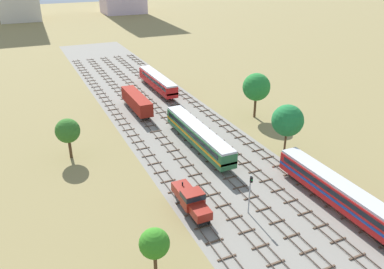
{
  "coord_description": "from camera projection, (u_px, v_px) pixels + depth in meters",
  "views": [
    {
      "loc": [
        -26.71,
        -9.65,
        30.93
      ],
      "look_at": [
        0.0,
        48.43,
        1.5
      ],
      "focal_mm": 36.39,
      "sensor_mm": 36.0,
      "label": 1
    }
  ],
  "objects": [
    {
      "name": "track_far_left",
      "position": [
        131.0,
        132.0,
        74.6
      ],
      "size": [
        2.4,
        126.0,
        0.29
      ],
      "color": "#47382D",
      "rests_on": "ground"
    },
    {
      "name": "track_left",
      "position": [
        153.0,
        128.0,
        76.31
      ],
      "size": [
        2.4,
        126.0,
        0.29
      ],
      "color": "#47382D",
      "rests_on": "ground"
    },
    {
      "name": "shunter_loco_far_left_near",
      "position": [
        191.0,
        199.0,
        50.76
      ],
      "size": [
        2.74,
        8.46,
        3.1
      ],
      "color": "maroon",
      "rests_on": "ground"
    },
    {
      "name": "freight_boxcar_left_midfar",
      "position": [
        137.0,
        101.0,
        83.86
      ],
      "size": [
        2.87,
        14.0,
        3.6
      ],
      "color": "maroon",
      "rests_on": "ground"
    },
    {
      "name": "signal_post_nearest",
      "position": [
        250.0,
        190.0,
        49.86
      ],
      "size": [
        0.28,
        0.47,
        5.72
      ],
      "color": "gray",
      "rests_on": "ground"
    },
    {
      "name": "track_centre_left",
      "position": [
        174.0,
        124.0,
        78.02
      ],
      "size": [
        2.4,
        126.0,
        0.29
      ],
      "color": "#47382D",
      "rests_on": "ground"
    },
    {
      "name": "ground_plane",
      "position": [
        176.0,
        127.0,
        77.25
      ],
      "size": [
        480.0,
        480.0,
        0.0
      ],
      "primitive_type": "plane",
      "color": "olive"
    },
    {
      "name": "diesel_railcar_centre_far",
      "position": [
        157.0,
        81.0,
        96.73
      ],
      "size": [
        2.96,
        20.5,
        3.8
      ],
      "color": "red",
      "rests_on": "ground"
    },
    {
      "name": "passenger_coach_centre_right_nearest",
      "position": [
        340.0,
        193.0,
        51.06
      ],
      "size": [
        2.96,
        22.0,
        3.8
      ],
      "color": "red",
      "rests_on": "ground"
    },
    {
      "name": "track_centre",
      "position": [
        194.0,
        121.0,
        79.73
      ],
      "size": [
        2.4,
        126.0,
        0.29
      ],
      "color": "#47382D",
      "rests_on": "ground"
    },
    {
      "name": "track_centre_right",
      "position": [
        214.0,
        117.0,
        81.44
      ],
      "size": [
        2.4,
        126.0,
        0.29
      ],
      "color": "#47382D",
      "rests_on": "ground"
    },
    {
      "name": "lineside_tree_0",
      "position": [
        256.0,
        87.0,
        79.25
      ],
      "size": [
        5.67,
        5.67,
        9.44
      ],
      "color": "#4C331E",
      "rests_on": "ground"
    },
    {
      "name": "lineside_tree_4",
      "position": [
        68.0,
        131.0,
        63.49
      ],
      "size": [
        4.05,
        4.05,
        6.98
      ],
      "color": "#4C331E",
      "rests_on": "ground"
    },
    {
      "name": "lineside_tree_3",
      "position": [
        154.0,
        244.0,
        39.61
      ],
      "size": [
        3.22,
        3.22,
        5.89
      ],
      "color": "#4C331E",
      "rests_on": "ground"
    },
    {
      "name": "lineside_tree_2",
      "position": [
        288.0,
        121.0,
        63.78
      ],
      "size": [
        5.3,
        5.3,
        9.01
      ],
      "color": "#4C331E",
      "rests_on": "ground"
    },
    {
      "name": "ballast_bed",
      "position": [
        176.0,
        127.0,
        77.25
      ],
      "size": [
        22.01,
        176.0,
        0.01
      ],
      "primitive_type": "cube",
      "color": "gray",
      "rests_on": "ground"
    },
    {
      "name": "passenger_coach_centre_left_mid",
      "position": [
        198.0,
        134.0,
        67.83
      ],
      "size": [
        2.96,
        22.0,
        3.8
      ],
      "color": "#286638",
      "rests_on": "ground"
    }
  ]
}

